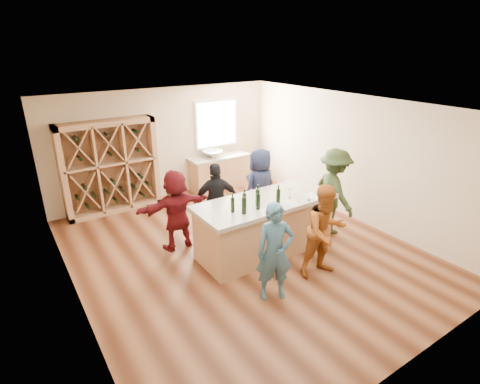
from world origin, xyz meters
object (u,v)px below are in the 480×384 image
tasting_counter_base (265,228)px  wine_bottle_f (278,197)px  wine_bottle_b (244,205)px  person_far_mid (217,201)px  person_far_right (260,187)px  wine_bottle_a (233,205)px  sink (212,154)px  person_near_right (325,231)px  person_server (334,192)px  wine_rack (110,167)px  wine_bottle_c (244,202)px  wine_bottle_d (258,202)px  person_near_left (275,252)px  person_far_left (176,210)px  wine_bottle_e (258,197)px

tasting_counter_base → wine_bottle_f: size_ratio=8.67×
wine_bottle_b → person_far_mid: bearing=81.0°
person_far_right → wine_bottle_f: size_ratio=5.80×
wine_bottle_a → wine_bottle_b: bearing=-52.9°
sink → wine_bottle_b: bearing=-112.0°
tasting_counter_base → person_near_right: person_near_right is taller
person_server → tasting_counter_base: bearing=98.1°
person_far_mid → wine_bottle_f: person_far_mid is taller
wine_rack → person_far_right: (2.50, -2.50, -0.23)m
person_far_mid → wine_bottle_c: bearing=104.9°
wine_bottle_d → person_near_right: (0.75, -0.92, -0.40)m
person_near_left → wine_bottle_c: bearing=105.2°
wine_rack → wine_bottle_d: bearing=-68.2°
wine_bottle_b → person_far_left: bearing=116.3°
person_far_right → wine_bottle_f: (-0.58, -1.32, 0.36)m
person_near_left → wine_bottle_d: bearing=92.3°
wine_bottle_d → wine_bottle_e: 0.17m
wine_bottle_a → wine_bottle_e: size_ratio=0.86×
person_near_left → person_far_mid: size_ratio=1.01×
sink → person_far_mid: (-1.30, -2.44, -0.21)m
person_server → wine_bottle_f: size_ratio=6.12×
person_far_left → wine_bottle_f: bearing=136.4°
sink → wine_bottle_d: size_ratio=1.86×
sink → person_far_left: bearing=-132.3°
wine_bottle_a → person_far_mid: 1.24m
person_server → wine_bottle_a: bearing=102.2°
tasting_counter_base → person_near_right: size_ratio=1.57×
person_far_mid → wine_bottle_f: 1.48m
wine_bottle_f → wine_bottle_a: bearing=167.5°
sink → person_server: person_server is taller
person_near_left → sink: bearing=95.1°
person_server → person_far_right: bearing=55.3°
wine_rack → person_near_right: (2.26, -4.70, -0.27)m
wine_bottle_b → wine_bottle_d: (0.31, 0.01, -0.01)m
tasting_counter_base → wine_bottle_e: size_ratio=8.18×
tasting_counter_base → wine_bottle_d: size_ratio=8.90×
person_far_right → wine_bottle_b: bearing=36.2°
wine_bottle_e → wine_bottle_b: bearing=-158.5°
wine_bottle_d → person_near_left: size_ratio=0.18×
sink → wine_bottle_a: (-1.63, -3.56, 0.20)m
wine_bottle_b → person_server: bearing=3.4°
wine_bottle_d → person_far_left: 1.70m
tasting_counter_base → wine_bottle_a: bearing=-172.1°
wine_bottle_f → person_far_mid: bearing=111.8°
wine_bottle_d → person_near_right: person_near_right is taller
person_server → person_far_left: (-3.03, 1.21, -0.11)m
wine_bottle_c → person_near_right: size_ratio=0.19×
wine_bottle_a → wine_bottle_f: 0.87m
sink → wine_bottle_c: size_ratio=1.75×
wine_bottle_a → wine_bottle_f: bearing=-12.5°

